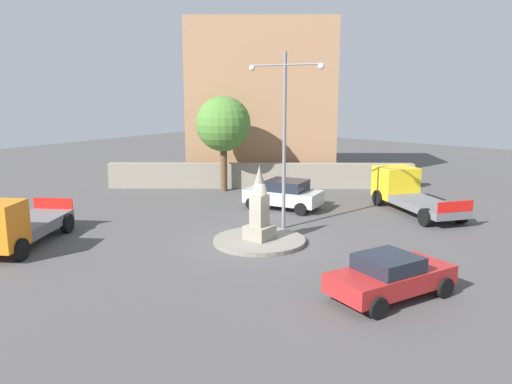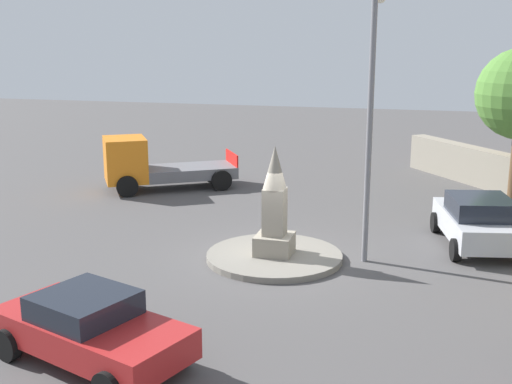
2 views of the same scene
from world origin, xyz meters
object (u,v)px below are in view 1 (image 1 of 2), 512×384
streetlamp (284,124)px  tree_near_wall (223,124)px  corner_building (261,100)px  truck_orange_far_side (12,226)px  truck_yellow_near_island (407,191)px  monument (259,208)px  car_red_approaching (390,276)px  car_silver_waiting (284,194)px

streetlamp → tree_near_wall: 9.08m
corner_building → truck_orange_far_side: bearing=98.3°
truck_yellow_near_island → streetlamp: bearing=66.9°
monument → corner_building: corner_building is taller
streetlamp → car_red_approaching: streetlamp is taller
monument → streetlamp: (0.52, -2.45, 3.25)m
truck_orange_far_side → tree_near_wall: size_ratio=0.95×
streetlamp → car_silver_waiting: size_ratio=1.86×
car_red_approaching → corner_building: size_ratio=0.41×
truck_orange_far_side → truck_yellow_near_island: bearing=-120.3°
truck_yellow_near_island → corner_building: 13.48m
monument → corner_building: 16.66m
corner_building → tree_near_wall: (-1.57, 5.74, -1.27)m
corner_building → car_red_approaching: bearing=137.8°
car_red_approaching → car_silver_waiting: (9.26, -7.54, 0.09)m
monument → car_silver_waiting: (2.66, -5.52, -0.66)m
streetlamp → car_silver_waiting: 5.41m
car_red_approaching → tree_near_wall: size_ratio=0.76×
monument → tree_near_wall: (8.27, -7.13, 2.59)m
streetlamp → monument: bearing=102.0°
monument → truck_yellow_near_island: bearing=-104.5°
truck_yellow_near_island → truck_orange_far_side: truck_orange_far_side is taller
monument → tree_near_wall: tree_near_wall is taller
car_silver_waiting → tree_near_wall: (5.62, -1.62, 3.25)m
streetlamp → tree_near_wall: size_ratio=1.36×
streetlamp → car_red_approaching: size_ratio=1.79×
tree_near_wall → corner_building: bearing=-74.7°
truck_yellow_near_island → corner_building: bearing=-16.1°
car_silver_waiting → corner_building: 11.23m
monument → car_red_approaching: monument is taller
truck_orange_far_side → corner_building: 20.29m
car_silver_waiting → tree_near_wall: bearing=-16.0°
tree_near_wall → truck_yellow_near_island: bearing=-168.4°
monument → streetlamp: size_ratio=0.39×
car_red_approaching → tree_near_wall: (14.88, -9.16, 3.34)m
monument → truck_orange_far_side: bearing=44.0°
truck_yellow_near_island → tree_near_wall: tree_near_wall is taller
truck_orange_far_side → tree_near_wall: (1.28, -13.89, 3.05)m
truck_yellow_near_island → corner_building: corner_building is taller
car_red_approaching → truck_yellow_near_island: truck_yellow_near_island is taller
monument → car_red_approaching: (-6.60, 2.02, -0.75)m
car_red_approaching → tree_near_wall: 17.79m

